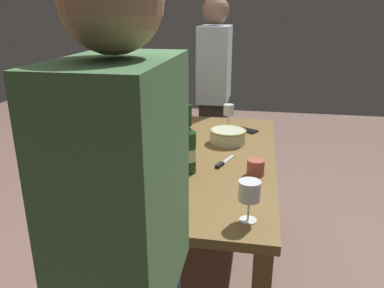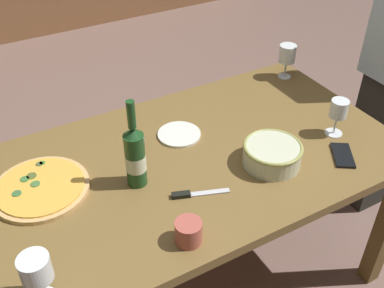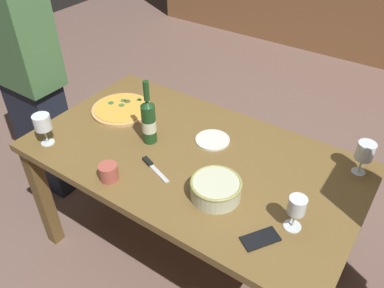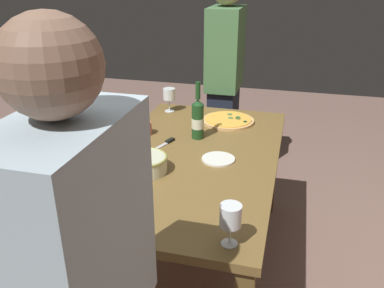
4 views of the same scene
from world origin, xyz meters
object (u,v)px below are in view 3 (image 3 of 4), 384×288
object	(u,v)px
dining_table	(192,169)
wine_glass_by_bottle	(43,124)
pizza_knife	(152,166)
person_host	(29,79)
side_plate	(213,140)
cell_phone	(260,239)
pizza	(122,109)
cup_amber	(109,172)
wine_glass_near_pizza	(297,207)
serving_bowl	(216,188)
wine_glass_far_left	(365,152)
wine_bottle	(149,121)

from	to	relation	value
dining_table	wine_glass_by_bottle	xyz separation A→B (m)	(-0.65, -0.33, 0.21)
pizza_knife	person_host	bearing A→B (deg)	172.47
side_plate	pizza_knife	xyz separation A→B (m)	(-0.12, -0.33, 0.00)
side_plate	cell_phone	xyz separation A→B (m)	(0.48, -0.42, 0.00)
pizza	side_plate	bearing A→B (deg)	4.90
side_plate	cup_amber	bearing A→B (deg)	-115.09
wine_glass_near_pizza	pizza_knife	world-z (taller)	wine_glass_near_pizza
pizza	serving_bowl	size ratio (longest dim) A/B	1.53
pizza	cup_amber	distance (m)	0.56
wine_glass_by_bottle	wine_glass_far_left	distance (m)	1.50
cell_phone	wine_bottle	bearing A→B (deg)	14.82
serving_bowl	cell_phone	world-z (taller)	serving_bowl
wine_glass_near_pizza	wine_glass_by_bottle	xyz separation A→B (m)	(-1.22, -0.19, 0.00)
wine_bottle	serving_bowl	bearing A→B (deg)	-17.03
dining_table	wine_glass_far_left	size ratio (longest dim) A/B	9.73
wine_bottle	dining_table	bearing A→B (deg)	6.67
person_host	cell_phone	bearing A→B (deg)	-10.07
pizza	person_host	world-z (taller)	person_host
cell_phone	serving_bowl	bearing A→B (deg)	12.24
dining_table	wine_bottle	xyz separation A→B (m)	(-0.24, -0.03, 0.21)
pizza	cup_amber	size ratio (longest dim) A/B	3.95
dining_table	wine_glass_by_bottle	size ratio (longest dim) A/B	9.82
pizza	person_host	bearing A→B (deg)	-166.96
dining_table	pizza	xyz separation A→B (m)	(-0.54, 0.10, 0.10)
serving_bowl	wine_bottle	size ratio (longest dim) A/B	0.65
pizza	serving_bowl	xyz separation A→B (m)	(0.78, -0.27, 0.03)
serving_bowl	side_plate	distance (m)	0.39
cell_phone	wine_glass_near_pizza	bearing A→B (deg)	-86.76
side_plate	person_host	size ratio (longest dim) A/B	0.11
side_plate	cell_phone	distance (m)	0.64
wine_bottle	person_host	world-z (taller)	person_host
wine_glass_far_left	wine_glass_by_bottle	bearing A→B (deg)	-154.01
wine_glass_far_left	cup_amber	xyz separation A→B (m)	(-0.91, -0.67, -0.08)
wine_glass_by_bottle	cell_phone	size ratio (longest dim) A/B	1.13
pizza	cell_phone	distance (m)	1.11
person_host	serving_bowl	bearing A→B (deg)	-7.47
pizza_knife	wine_glass_by_bottle	bearing A→B (deg)	-164.56
pizza	wine_glass_by_bottle	bearing A→B (deg)	-103.46
dining_table	pizza_knife	world-z (taller)	pizza_knife
dining_table	wine_glass_near_pizza	xyz separation A→B (m)	(0.57, -0.15, 0.20)
dining_table	wine_glass_near_pizza	world-z (taller)	wine_glass_near_pizza
dining_table	person_host	bearing A→B (deg)	-177.95
wine_bottle	wine_glass_near_pizza	distance (m)	0.82
wine_glass_near_pizza	wine_glass_far_left	world-z (taller)	wine_glass_far_left
wine_glass_near_pizza	serving_bowl	bearing A→B (deg)	-175.34
dining_table	cell_phone	size ratio (longest dim) A/B	11.11
pizza	pizza_knife	size ratio (longest dim) A/B	1.70
wine_glass_far_left	pizza	bearing A→B (deg)	-169.77
wine_glass_far_left	pizza_knife	size ratio (longest dim) A/B	0.84
wine_glass_far_left	cell_phone	distance (m)	0.64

